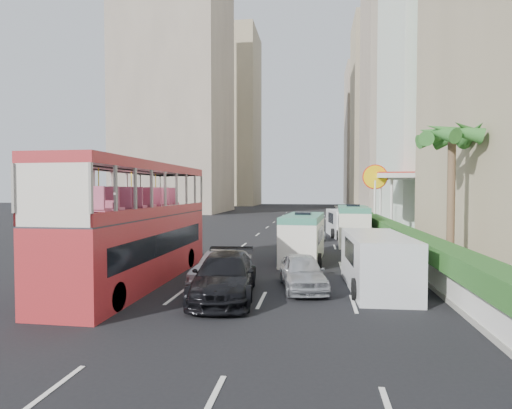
% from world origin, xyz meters
% --- Properties ---
extents(ground_plane, '(200.00, 200.00, 0.00)m').
position_xyz_m(ground_plane, '(0.00, 0.00, 0.00)').
color(ground_plane, black).
rests_on(ground_plane, ground).
extents(double_decker_bus, '(2.50, 11.00, 5.06)m').
position_xyz_m(double_decker_bus, '(-6.00, 0.00, 2.53)').
color(double_decker_bus, '#B6282C').
rests_on(double_decker_bus, ground).
extents(car_silver_lane_a, '(1.93, 4.19, 1.33)m').
position_xyz_m(car_silver_lane_a, '(-2.39, 0.29, 0.00)').
color(car_silver_lane_a, '#B4B6BB').
rests_on(car_silver_lane_a, ground).
extents(car_silver_lane_b, '(2.31, 4.23, 1.36)m').
position_xyz_m(car_silver_lane_b, '(0.98, -0.12, 0.00)').
color(car_silver_lane_b, '#B4B6BB').
rests_on(car_silver_lane_b, ground).
extents(car_black, '(2.75, 5.56, 1.55)m').
position_xyz_m(car_black, '(-1.79, -1.78, 0.00)').
color(car_black, black).
rests_on(car_black, ground).
extents(van_asset, '(2.58, 4.50, 1.18)m').
position_xyz_m(van_asset, '(1.04, 16.19, 0.00)').
color(van_asset, silver).
rests_on(van_asset, ground).
extents(minibus_near, '(2.39, 5.92, 2.57)m').
position_xyz_m(minibus_near, '(0.81, 6.32, 1.28)').
color(minibus_near, silver).
rests_on(minibus_near, ground).
extents(minibus_far, '(2.34, 6.29, 2.75)m').
position_xyz_m(minibus_far, '(4.19, 13.91, 1.38)').
color(minibus_far, silver).
rests_on(minibus_far, ground).
extents(panel_van_near, '(2.42, 5.52, 2.17)m').
position_xyz_m(panel_van_near, '(3.90, 0.27, 1.08)').
color(panel_van_near, silver).
rests_on(panel_van_near, ground).
extents(panel_van_far, '(2.87, 5.77, 2.22)m').
position_xyz_m(panel_van_far, '(3.88, 19.00, 1.11)').
color(panel_van_far, silver).
rests_on(panel_van_far, ground).
extents(sidewalk, '(6.00, 120.00, 0.18)m').
position_xyz_m(sidewalk, '(9.00, 25.00, 0.09)').
color(sidewalk, '#99968C').
rests_on(sidewalk, ground).
extents(kerb_wall, '(0.30, 44.00, 1.00)m').
position_xyz_m(kerb_wall, '(6.20, 14.00, 0.68)').
color(kerb_wall, silver).
rests_on(kerb_wall, sidewalk).
extents(hedge, '(1.10, 44.00, 0.70)m').
position_xyz_m(hedge, '(6.20, 14.00, 1.53)').
color(hedge, '#2D6626').
rests_on(hedge, kerb_wall).
extents(palm_tree, '(0.36, 0.36, 6.40)m').
position_xyz_m(palm_tree, '(7.80, 4.00, 3.38)').
color(palm_tree, brown).
rests_on(palm_tree, sidewalk).
extents(shell_station, '(6.50, 8.00, 5.50)m').
position_xyz_m(shell_station, '(10.00, 23.00, 2.75)').
color(shell_station, silver).
rests_on(shell_station, ground).
extents(tower_mid, '(16.00, 16.00, 50.00)m').
position_xyz_m(tower_mid, '(18.00, 58.00, 25.00)').
color(tower_mid, tan).
rests_on(tower_mid, ground).
extents(tower_far_a, '(14.00, 14.00, 44.00)m').
position_xyz_m(tower_far_a, '(17.00, 82.00, 22.00)').
color(tower_far_a, tan).
rests_on(tower_far_a, ground).
extents(tower_far_b, '(14.00, 14.00, 40.00)m').
position_xyz_m(tower_far_b, '(17.00, 104.00, 20.00)').
color(tower_far_b, tan).
rests_on(tower_far_b, ground).
extents(tower_left_a, '(18.00, 18.00, 52.00)m').
position_xyz_m(tower_left_a, '(-24.00, 55.00, 26.00)').
color(tower_left_a, tan).
rests_on(tower_left_a, ground).
extents(tower_left_b, '(16.00, 16.00, 46.00)m').
position_xyz_m(tower_left_b, '(-22.00, 90.00, 23.00)').
color(tower_left_b, tan).
rests_on(tower_left_b, ground).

